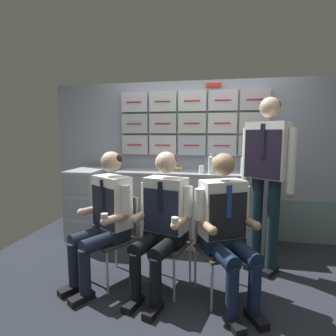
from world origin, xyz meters
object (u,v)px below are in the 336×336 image
object	(u,v)px
folding_chair_near_trolley	(218,237)
espresso_cup_small	(252,169)
folding_chair_left	(119,228)
crew_member_near_trolley	(226,221)
service_trolley	(89,202)
snack_banana	(177,169)
crew_member_left	(106,212)
folding_chair_right	(170,232)
water_bottle_tall	(244,165)
crew_member_standing	(267,167)
crew_member_right	(162,216)

from	to	relation	value
folding_chair_near_trolley	espresso_cup_small	world-z (taller)	espresso_cup_small
folding_chair_left	crew_member_near_trolley	xyz separation A→B (m)	(1.04, -0.20, 0.20)
crew_member_near_trolley	service_trolley	bearing A→B (deg)	149.91
crew_member_near_trolley	snack_banana	size ratio (longest dim) A/B	7.43
crew_member_left	crew_member_near_trolley	size ratio (longest dim) A/B	1.00
folding_chair_near_trolley	espresso_cup_small	distance (m)	1.37
crew_member_left	folding_chair_right	world-z (taller)	crew_member_left
crew_member_left	folding_chair_left	bearing A→B (deg)	57.88
folding_chair_left	espresso_cup_small	xyz separation A→B (m)	(1.40, 1.14, 0.49)
service_trolley	folding_chair_right	world-z (taller)	service_trolley
folding_chair_left	water_bottle_tall	bearing A→B (deg)	33.56
crew_member_left	crew_member_standing	size ratio (longest dim) A/B	0.71
crew_member_standing	water_bottle_tall	size ratio (longest dim) A/B	7.58
crew_member_standing	snack_banana	world-z (taller)	crew_member_standing
crew_member_left	snack_banana	xyz separation A→B (m)	(0.51, 1.19, 0.28)
folding_chair_left	crew_member_left	world-z (taller)	crew_member_left
folding_chair_left	crew_member_right	bearing A→B (deg)	-18.97
folding_chair_right	crew_member_standing	xyz separation A→B (m)	(0.94, 0.41, 0.60)
service_trolley	crew_member_standing	size ratio (longest dim) A/B	0.54
crew_member_left	folding_chair_near_trolley	world-z (taller)	crew_member_left
folding_chair_left	folding_chair_near_trolley	distance (m)	0.97
crew_member_right	folding_chair_left	bearing A→B (deg)	161.03
folding_chair_right	snack_banana	xyz separation A→B (m)	(-0.09, 1.07, 0.47)
folding_chair_left	snack_banana	distance (m)	1.23
crew_member_right	crew_member_near_trolley	xyz separation A→B (m)	(0.57, -0.04, -0.00)
crew_member_standing	snack_banana	xyz separation A→B (m)	(-1.02, 0.66, -0.12)
service_trolley	crew_member_standing	bearing A→B (deg)	-11.30
service_trolley	espresso_cup_small	distance (m)	2.22
service_trolley	folding_chair_right	size ratio (longest dim) A/B	1.18
crew_member_right	espresso_cup_small	xyz separation A→B (m)	(0.93, 1.30, 0.28)
folding_chair_left	crew_member_right	xyz separation A→B (m)	(0.47, -0.16, 0.20)
crew_member_near_trolley	snack_banana	world-z (taller)	crew_member_near_trolley
crew_member_left	water_bottle_tall	bearing A→B (deg)	35.79
folding_chair_right	crew_member_right	xyz separation A→B (m)	(-0.04, -0.15, 0.20)
service_trolley	folding_chair_right	xyz separation A→B (m)	(1.26, -0.84, -0.01)
folding_chair_left	espresso_cup_small	size ratio (longest dim) A/B	12.89
water_bottle_tall	espresso_cup_small	bearing A→B (deg)	65.92
folding_chair_right	crew_member_right	distance (m)	0.26
folding_chair_left	folding_chair_right	xyz separation A→B (m)	(0.51, -0.01, 0.00)
espresso_cup_small	service_trolley	bearing A→B (deg)	-171.80
crew_member_standing	snack_banana	distance (m)	1.22
crew_member_right	crew_member_standing	bearing A→B (deg)	29.58
crew_member_near_trolley	water_bottle_tall	world-z (taller)	crew_member_near_trolley
crew_member_right	espresso_cup_small	bearing A→B (deg)	54.52
crew_member_left	folding_chair_near_trolley	bearing A→B (deg)	4.01
folding_chair_near_trolley	folding_chair_left	bearing A→B (deg)	176.47
crew_member_near_trolley	snack_banana	bearing A→B (deg)	115.82
espresso_cup_small	crew_member_near_trolley	bearing A→B (deg)	-105.14
folding_chair_left	crew_member_near_trolley	bearing A→B (deg)	-10.95
folding_chair_right	water_bottle_tall	xyz separation A→B (m)	(0.75, 0.85, 0.56)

